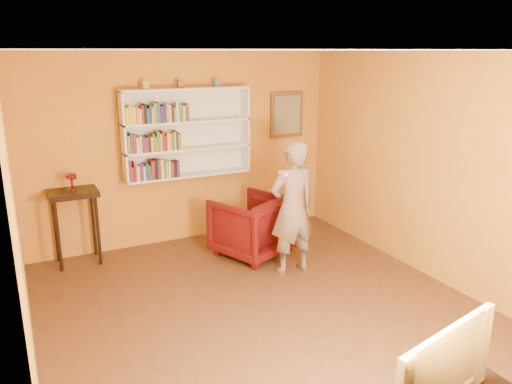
# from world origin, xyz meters

# --- Properties ---
(room_shell) EXTENTS (5.30, 5.80, 2.88)m
(room_shell) POSITION_xyz_m (0.00, 0.00, 1.02)
(room_shell) COLOR #4D2D18
(room_shell) RESTS_ON ground
(bookshelf) EXTENTS (1.80, 0.29, 1.23)m
(bookshelf) POSITION_xyz_m (0.00, 2.41, 1.59)
(bookshelf) COLOR white
(bookshelf) RESTS_ON room_shell
(books_row_lower) EXTENTS (0.69, 0.19, 0.27)m
(books_row_lower) POSITION_xyz_m (-0.52, 2.30, 1.13)
(books_row_lower) COLOR #562163
(books_row_lower) RESTS_ON bookshelf
(books_row_middle) EXTENTS (0.75, 0.19, 0.27)m
(books_row_middle) POSITION_xyz_m (-0.48, 2.31, 1.51)
(books_row_middle) COLOR olive
(books_row_middle) RESTS_ON bookshelf
(books_row_upper) EXTENTS (0.85, 0.19, 0.27)m
(books_row_upper) POSITION_xyz_m (-0.44, 2.31, 1.89)
(books_row_upper) COLOR yellow
(books_row_upper) RESTS_ON bookshelf
(ornament_left) EXTENTS (0.08, 0.08, 0.11)m
(ornament_left) POSITION_xyz_m (-0.55, 2.35, 2.27)
(ornament_left) COLOR gold
(ornament_left) RESTS_ON bookshelf
(ornament_centre) EXTENTS (0.07, 0.07, 0.10)m
(ornament_centre) POSITION_xyz_m (-0.07, 2.35, 2.26)
(ornament_centre) COLOR brown
(ornament_centre) RESTS_ON bookshelf
(ornament_right) EXTENTS (0.07, 0.07, 0.10)m
(ornament_right) POSITION_xyz_m (0.45, 2.35, 2.26)
(ornament_right) COLOR slate
(ornament_right) RESTS_ON bookshelf
(framed_painting) EXTENTS (0.55, 0.05, 0.70)m
(framed_painting) POSITION_xyz_m (1.65, 2.46, 1.75)
(framed_painting) COLOR brown
(framed_painting) RESTS_ON room_shell
(console_table) EXTENTS (0.60, 0.46, 0.99)m
(console_table) POSITION_xyz_m (-1.59, 2.25, 0.82)
(console_table) COLOR black
(console_table) RESTS_ON ground
(ruby_lustre) EXTENTS (0.14, 0.14, 0.23)m
(ruby_lustre) POSITION_xyz_m (-1.59, 2.25, 1.15)
(ruby_lustre) COLOR maroon
(ruby_lustre) RESTS_ON console_table
(armchair) EXTENTS (1.16, 1.17, 0.82)m
(armchair) POSITION_xyz_m (0.57, 1.49, 0.41)
(armchair) COLOR #400409
(armchair) RESTS_ON ground
(person) EXTENTS (0.62, 0.42, 1.67)m
(person) POSITION_xyz_m (0.79, 0.79, 0.84)
(person) COLOR #746255
(person) RESTS_ON ground
(game_remote) EXTENTS (0.04, 0.15, 0.04)m
(game_remote) POSITION_xyz_m (0.46, 0.45, 1.38)
(game_remote) COLOR silver
(game_remote) RESTS_ON person
(television) EXTENTS (1.02, 0.36, 0.58)m
(television) POSITION_xyz_m (0.04, -2.25, 0.77)
(television) COLOR black
(television) RESTS_ON tv_cabinet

